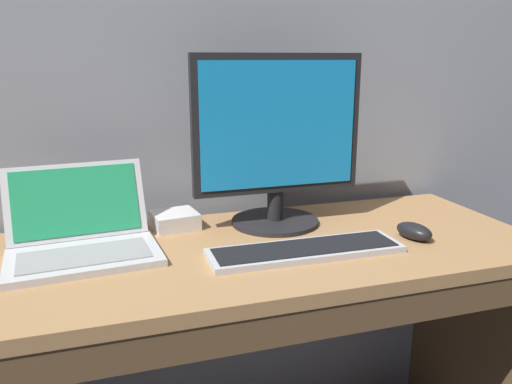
% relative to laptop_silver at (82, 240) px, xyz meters
% --- Properties ---
extents(back_wall, '(4.32, 0.04, 2.75)m').
position_rel_laptop_silver_xyz_m(back_wall, '(0.34, 0.28, 0.55)').
color(back_wall, gray).
rests_on(back_wall, ground).
extents(desk, '(1.61, 0.59, 0.78)m').
position_rel_laptop_silver_xyz_m(desk, '(0.34, -0.08, -0.26)').
color(desk, '#A87A4C').
rests_on(desk, ground).
extents(laptop_silver, '(0.36, 0.32, 0.20)m').
position_rel_laptop_silver_xyz_m(laptop_silver, '(0.00, 0.00, 0.00)').
color(laptop_silver, silver).
rests_on(laptop_silver, desk).
extents(external_monitor, '(0.47, 0.25, 0.47)m').
position_rel_laptop_silver_xyz_m(external_monitor, '(0.52, 0.07, 0.21)').
color(external_monitor, black).
rests_on(external_monitor, desk).
extents(wired_keyboard, '(0.48, 0.14, 0.02)m').
position_rel_laptop_silver_xyz_m(wired_keyboard, '(0.51, -0.15, -0.03)').
color(wired_keyboard, '#BCBCC1').
rests_on(wired_keyboard, desk).
extents(computer_mouse, '(0.09, 0.12, 0.04)m').
position_rel_laptop_silver_xyz_m(computer_mouse, '(0.82, -0.15, -0.02)').
color(computer_mouse, black).
rests_on(computer_mouse, desk).
extents(external_drive_box, '(0.13, 0.13, 0.04)m').
position_rel_laptop_silver_xyz_m(external_drive_box, '(0.24, 0.14, -0.02)').
color(external_drive_box, silver).
rests_on(external_drive_box, desk).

